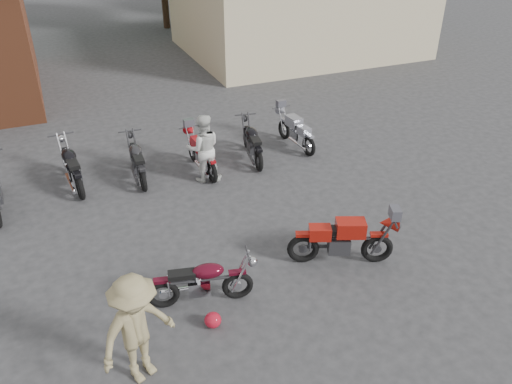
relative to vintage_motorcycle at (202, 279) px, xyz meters
name	(u,v)px	position (x,y,z in m)	size (l,w,h in m)	color
ground	(254,293)	(0.91, -0.13, -0.52)	(90.00, 90.00, 0.00)	#2E2F31
stucco_building	(297,11)	(9.41, 14.87, 1.23)	(10.00, 8.00, 3.50)	tan
vintage_motorcycle	(202,279)	(0.00, 0.00, 0.00)	(1.80, 0.59, 1.04)	#480917
sportbike	(343,238)	(2.85, 0.03, 0.06)	(1.99, 0.66, 1.16)	#A3170D
helmet	(213,320)	(-0.03, -0.62, -0.39)	(0.29, 0.29, 0.26)	#A91224
person_light	(204,149)	(1.43, 4.29, 0.36)	(0.85, 0.67, 1.76)	silver
person_tan	(137,330)	(-1.31, -1.15, 0.41)	(1.20, 0.69, 1.86)	#908259
row_bike_2	(71,164)	(-1.67, 5.30, 0.06)	(2.01, 0.66, 1.17)	black
row_bike_3	(137,159)	(-0.11, 5.06, 0.02)	(1.88, 0.62, 1.09)	black
row_bike_4	(201,152)	(1.51, 4.79, 0.01)	(1.83, 0.60, 1.06)	#B10E16
row_bike_5	(252,140)	(3.00, 4.92, 0.03)	(1.90, 0.63, 1.10)	black
row_bike_6	(296,130)	(4.45, 5.18, 0.01)	(1.82, 0.60, 1.05)	gray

